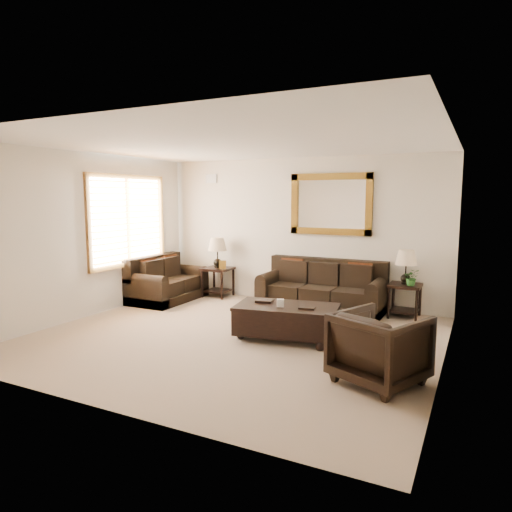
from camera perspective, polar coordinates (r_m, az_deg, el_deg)
The scene contains 11 objects.
room at distance 6.33m, azimuth -2.81°, elevation 1.69°, with size 5.51×5.01×2.71m.
window at distance 8.63m, azimuth -15.68°, elevation 4.27°, with size 0.07×1.96×1.66m.
mirror at distance 8.34m, azimuth 9.31°, elevation 6.41°, with size 1.50×0.06×1.10m.
air_vent at distance 9.41m, azimuth -5.60°, elevation 9.61°, with size 0.25×0.02×0.18m, color #999999.
sofa at distance 8.13m, azimuth 8.26°, elevation -4.47°, with size 2.15×0.93×0.88m.
loveseat at distance 8.98m, azimuth -11.24°, elevation -3.45°, with size 0.90×1.51×0.85m.
end_table_left at distance 9.08m, azimuth -4.83°, elevation -0.30°, with size 0.54×0.54×1.18m.
end_table_right at distance 7.88m, azimuth 18.20°, elevation -2.10°, with size 0.51×0.51×1.12m.
coffee_table at distance 6.44m, azimuth 3.85°, elevation -7.75°, with size 1.51×0.98×0.60m.
armchair at distance 5.10m, azimuth 15.21°, elevation -10.61°, with size 0.83×0.77×0.85m, color black.
potted_plant at distance 7.78m, azimuth 18.89°, elevation -2.75°, with size 0.25×0.27×0.21m, color #21551D.
Camera 1 is at (3.08, -5.49, 1.98)m, focal length 32.00 mm.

